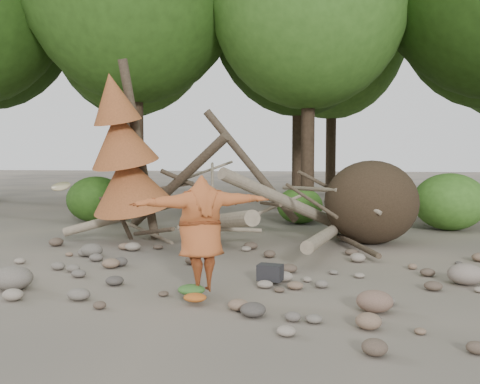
# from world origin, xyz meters

# --- Properties ---
(ground) EXTENTS (120.00, 120.00, 0.00)m
(ground) POSITION_xyz_m (0.00, 0.00, 0.00)
(ground) COLOR #514C44
(ground) RESTS_ON ground
(deadfall_pile) EXTENTS (8.55, 5.24, 3.30)m
(deadfall_pile) POSITION_xyz_m (2.02, 4.24, 0.95)
(deadfall_pile) COLOR #332619
(deadfall_pile) RESTS_ON ground
(dead_conifer) EXTENTS (2.06, 2.16, 4.35)m
(dead_conifer) POSITION_xyz_m (-3.12, 3.37, 2.11)
(dead_conifer) COLOR #4C3F30
(dead_conifer) RESTS_ON ground
(bush_left) EXTENTS (1.80, 1.80, 1.44)m
(bush_left) POSITION_xyz_m (-5.50, 7.20, 0.72)
(bush_left) COLOR #274D14
(bush_left) RESTS_ON ground
(bush_mid) EXTENTS (1.40, 1.40, 1.12)m
(bush_mid) POSITION_xyz_m (0.80, 7.80, 0.56)
(bush_mid) COLOR #34621C
(bush_mid) RESTS_ON ground
(bush_right) EXTENTS (2.00, 2.00, 1.60)m
(bush_right) POSITION_xyz_m (5.00, 7.00, 0.80)
(bush_right) COLOR #3F7424
(bush_right) RESTS_ON ground
(frisbee_thrower) EXTENTS (3.53, 1.56, 1.73)m
(frisbee_thrower) POSITION_xyz_m (-0.36, -0.87, 0.95)
(frisbee_thrower) COLOR #A64F25
(frisbee_thrower) RESTS_ON ground
(backpack) EXTENTS (0.44, 0.34, 0.26)m
(backpack) POSITION_xyz_m (0.59, 0.02, 0.13)
(backpack) COLOR black
(backpack) RESTS_ON ground
(cloth_green) EXTENTS (0.41, 0.34, 0.15)m
(cloth_green) POSITION_xyz_m (-0.48, -1.01, 0.08)
(cloth_green) COLOR #366327
(cloth_green) RESTS_ON ground
(cloth_orange) EXTENTS (0.33, 0.27, 0.12)m
(cloth_orange) POSITION_xyz_m (-0.34, -1.36, 0.06)
(cloth_orange) COLOR #A4501C
(cloth_orange) RESTS_ON ground
(boulder_front_left) EXTENTS (0.63, 0.57, 0.38)m
(boulder_front_left) POSITION_xyz_m (-3.36, -0.95, 0.19)
(boulder_front_left) COLOR #6C645A
(boulder_front_left) RESTS_ON ground
(boulder_front_right) EXTENTS (0.49, 0.44, 0.30)m
(boulder_front_right) POSITION_xyz_m (2.12, -1.33, 0.15)
(boulder_front_right) COLOR brown
(boulder_front_right) RESTS_ON ground
(boulder_mid_right) EXTENTS (0.57, 0.52, 0.34)m
(boulder_mid_right) POSITION_xyz_m (3.74, 0.45, 0.17)
(boulder_mid_right) COLOR gray
(boulder_mid_right) RESTS_ON ground
(boulder_mid_left) EXTENTS (0.46, 0.42, 0.28)m
(boulder_mid_left) POSITION_xyz_m (-3.28, 1.82, 0.14)
(boulder_mid_left) COLOR #5F5950
(boulder_mid_left) RESTS_ON ground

